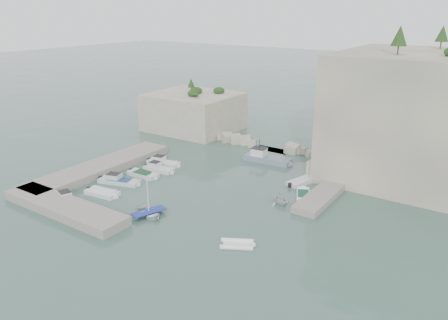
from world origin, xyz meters
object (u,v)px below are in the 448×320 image
Objects in this scene: motorboat_b at (159,171)px; tender_east_a at (280,203)px; motorboat_f at (67,203)px; work_boat at (267,162)px; motorboat_d at (120,183)px; motorboat_c at (143,176)px; motorboat_a at (164,165)px; motorboat_e at (102,195)px; rowboat at (149,215)px; tender_east_b at (303,198)px; inflatable_dinghy at (237,246)px; tender_east_d at (319,176)px; tender_east_c at (303,183)px.

tender_east_a is at bearing -4.66° from motorboat_b.
work_boat is at bearing 85.26° from motorboat_f.
motorboat_c is at bearing 62.22° from motorboat_d.
work_boat is at bearing 51.08° from motorboat_c.
motorboat_a is 8.96m from motorboat_d.
motorboat_c is 7.70m from motorboat_e.
motorboat_a is at bearing -145.82° from work_boat.
motorboat_c is 12.69m from rowboat.
motorboat_b is 0.81× the size of motorboat_d.
motorboat_a is 1.19× the size of tender_east_b.
inflatable_dinghy is 0.91× the size of tender_east_d.
motorboat_d is 1.75× the size of inflatable_dinghy.
motorboat_f is at bearing 124.76° from rowboat.
motorboat_c is 0.81× the size of motorboat_d.
tender_east_d is (21.41, 17.84, 0.00)m from motorboat_d.
motorboat_b reaches higher than rowboat.
motorboat_e is at bearing 101.90° from rowboat.
tender_east_c is 3.88m from tender_east_d.
motorboat_f is 25.91m from tender_east_a.
motorboat_d reaches higher than tender_east_c.
motorboat_e is 1.23× the size of tender_east_d.
motorboat_d is 24.59m from tender_east_b.
inflatable_dinghy is (21.29, -8.69, 0.00)m from motorboat_c.
work_boat is (2.41, 23.81, 0.00)m from rowboat.
work_boat is (11.69, 15.15, 0.00)m from motorboat_c.
motorboat_f is (-1.25, -11.82, 0.00)m from motorboat_c.
motorboat_e reaches higher than inflatable_dinghy.
motorboat_a is 22.65m from tender_east_b.
motorboat_c is at bearing 128.91° from inflatable_dinghy.
inflatable_dinghy is at bearing -72.46° from work_boat.
tender_east_a is 11.43m from tender_east_d.
motorboat_b is 0.94× the size of tender_east_c.
tender_east_a is (21.47, 14.50, 0.00)m from motorboat_f.
tender_east_d is (20.30, 21.79, 0.00)m from motorboat_e.
tender_east_c is at bearing 4.77° from motorboat_a.
work_boat is at bearing 43.42° from motorboat_b.
tender_east_d is (21.40, 8.88, 0.00)m from motorboat_a.
motorboat_b is at bearing 63.10° from motorboat_d.
work_boat reaches higher than tender_east_a.
motorboat_a is at bearing 120.06° from tender_east_c.
motorboat_d is 4.10m from motorboat_e.
motorboat_c is 1.30× the size of tender_east_d.
motorboat_c is at bearing 121.14° from tender_east_a.
motorboat_a reaches higher than rowboat.
motorboat_a reaches higher than inflatable_dinghy.
motorboat_c is 1.18× the size of rowboat.
tender_east_a is at bearing 127.34° from tender_east_b.
tender_east_b is 13.79m from work_boat.
motorboat_c and tender_east_c have the same top height.
inflatable_dinghy is (22.05, -13.91, 0.00)m from motorboat_a.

